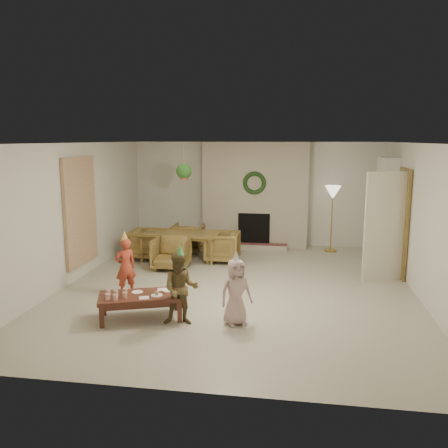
% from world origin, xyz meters
% --- Properties ---
extents(floor, '(7.00, 7.00, 0.00)m').
position_xyz_m(floor, '(0.00, 0.00, 0.00)').
color(floor, '#B7B29E').
rests_on(floor, ground).
extents(ceiling, '(7.00, 7.00, 0.00)m').
position_xyz_m(ceiling, '(0.00, 0.00, 2.50)').
color(ceiling, white).
rests_on(ceiling, wall_back).
extents(wall_back, '(7.00, 0.00, 7.00)m').
position_xyz_m(wall_back, '(0.00, 3.50, 1.25)').
color(wall_back, silver).
rests_on(wall_back, floor).
extents(wall_front, '(7.00, 0.00, 7.00)m').
position_xyz_m(wall_front, '(0.00, -3.50, 1.25)').
color(wall_front, silver).
rests_on(wall_front, floor).
extents(wall_left, '(0.00, 7.00, 7.00)m').
position_xyz_m(wall_left, '(-3.00, 0.00, 1.25)').
color(wall_left, silver).
rests_on(wall_left, floor).
extents(wall_right, '(0.00, 7.00, 7.00)m').
position_xyz_m(wall_right, '(3.00, 0.00, 1.25)').
color(wall_right, silver).
rests_on(wall_right, floor).
extents(fireplace_mass, '(2.50, 0.40, 2.50)m').
position_xyz_m(fireplace_mass, '(0.00, 3.30, 1.25)').
color(fireplace_mass, '#532A16').
rests_on(fireplace_mass, floor).
extents(fireplace_hearth, '(1.60, 0.30, 0.12)m').
position_xyz_m(fireplace_hearth, '(0.00, 2.95, 0.06)').
color(fireplace_hearth, maroon).
rests_on(fireplace_hearth, floor).
extents(fireplace_firebox, '(0.75, 0.12, 0.75)m').
position_xyz_m(fireplace_firebox, '(0.00, 3.12, 0.45)').
color(fireplace_firebox, black).
rests_on(fireplace_firebox, floor).
extents(fireplace_wreath, '(0.54, 0.10, 0.54)m').
position_xyz_m(fireplace_wreath, '(0.00, 3.07, 1.55)').
color(fireplace_wreath, '#183A15').
rests_on(fireplace_wreath, fireplace_mass).
extents(floor_lamp_base, '(0.28, 0.28, 0.03)m').
position_xyz_m(floor_lamp_base, '(1.80, 3.00, 0.02)').
color(floor_lamp_base, gold).
rests_on(floor_lamp_base, floor).
extents(floor_lamp_post, '(0.03, 0.03, 1.37)m').
position_xyz_m(floor_lamp_post, '(1.80, 3.00, 0.71)').
color(floor_lamp_post, gold).
rests_on(floor_lamp_post, floor).
extents(floor_lamp_shade, '(0.37, 0.37, 0.30)m').
position_xyz_m(floor_lamp_shade, '(1.80, 3.00, 1.37)').
color(floor_lamp_shade, beige).
rests_on(floor_lamp_shade, floor_lamp_post).
extents(bookshelf_carcass, '(0.30, 1.00, 2.20)m').
position_xyz_m(bookshelf_carcass, '(2.84, 2.30, 1.10)').
color(bookshelf_carcass, white).
rests_on(bookshelf_carcass, floor).
extents(bookshelf_shelf_a, '(0.30, 0.92, 0.03)m').
position_xyz_m(bookshelf_shelf_a, '(2.82, 2.30, 0.45)').
color(bookshelf_shelf_a, white).
rests_on(bookshelf_shelf_a, bookshelf_carcass).
extents(bookshelf_shelf_b, '(0.30, 0.92, 0.03)m').
position_xyz_m(bookshelf_shelf_b, '(2.82, 2.30, 0.85)').
color(bookshelf_shelf_b, white).
rests_on(bookshelf_shelf_b, bookshelf_carcass).
extents(bookshelf_shelf_c, '(0.30, 0.92, 0.03)m').
position_xyz_m(bookshelf_shelf_c, '(2.82, 2.30, 1.25)').
color(bookshelf_shelf_c, white).
rests_on(bookshelf_shelf_c, bookshelf_carcass).
extents(bookshelf_shelf_d, '(0.30, 0.92, 0.03)m').
position_xyz_m(bookshelf_shelf_d, '(2.82, 2.30, 1.65)').
color(bookshelf_shelf_d, white).
rests_on(bookshelf_shelf_d, bookshelf_carcass).
extents(books_row_lower, '(0.20, 0.40, 0.24)m').
position_xyz_m(books_row_lower, '(2.80, 2.15, 0.59)').
color(books_row_lower, '#AD2028').
rests_on(books_row_lower, bookshelf_shelf_a).
extents(books_row_mid, '(0.20, 0.44, 0.24)m').
position_xyz_m(books_row_mid, '(2.80, 2.35, 0.99)').
color(books_row_mid, '#254A88').
rests_on(books_row_mid, bookshelf_shelf_b).
extents(books_row_upper, '(0.20, 0.36, 0.22)m').
position_xyz_m(books_row_upper, '(2.80, 2.20, 1.38)').
color(books_row_upper, '#9F6722').
rests_on(books_row_upper, bookshelf_shelf_c).
extents(door_frame, '(0.05, 0.86, 2.04)m').
position_xyz_m(door_frame, '(2.96, 1.20, 1.02)').
color(door_frame, brown).
rests_on(door_frame, floor).
extents(door_leaf, '(0.77, 0.32, 2.00)m').
position_xyz_m(door_leaf, '(2.58, 0.82, 1.00)').
color(door_leaf, beige).
rests_on(door_leaf, floor).
extents(curtain_panel, '(0.06, 1.20, 2.00)m').
position_xyz_m(curtain_panel, '(-2.96, 0.20, 1.25)').
color(curtain_panel, '#CDB691').
rests_on(curtain_panel, wall_left).
extents(dining_table, '(1.66, 0.93, 0.58)m').
position_xyz_m(dining_table, '(-1.45, 1.69, 0.29)').
color(dining_table, brown).
rests_on(dining_table, floor).
extents(dining_chair_near, '(0.69, 0.71, 0.64)m').
position_xyz_m(dining_chair_near, '(-1.45, 0.96, 0.32)').
color(dining_chair_near, brown).
rests_on(dining_chair_near, floor).
extents(dining_chair_far, '(0.69, 0.71, 0.64)m').
position_xyz_m(dining_chair_far, '(-1.46, 2.42, 0.32)').
color(dining_chair_far, brown).
rests_on(dining_chair_far, floor).
extents(dining_chair_left, '(0.71, 0.69, 0.64)m').
position_xyz_m(dining_chair_left, '(-2.18, 1.69, 0.32)').
color(dining_chair_left, brown).
rests_on(dining_chair_left, floor).
extents(dining_chair_right, '(0.71, 0.69, 0.64)m').
position_xyz_m(dining_chair_right, '(-0.54, 1.69, 0.32)').
color(dining_chair_right, brown).
rests_on(dining_chair_right, floor).
extents(hanging_plant_cord, '(0.01, 0.01, 0.70)m').
position_xyz_m(hanging_plant_cord, '(-1.30, 1.50, 2.15)').
color(hanging_plant_cord, tan).
rests_on(hanging_plant_cord, ceiling).
extents(hanging_plant_pot, '(0.16, 0.16, 0.12)m').
position_xyz_m(hanging_plant_pot, '(-1.30, 1.50, 1.80)').
color(hanging_plant_pot, '#9C4D32').
rests_on(hanging_plant_pot, hanging_plant_cord).
extents(hanging_plant_foliage, '(0.32, 0.32, 0.32)m').
position_xyz_m(hanging_plant_foliage, '(-1.30, 1.50, 1.92)').
color(hanging_plant_foliage, '#1F4E1A').
rests_on(hanging_plant_foliage, hanging_plant_pot).
extents(coffee_table_top, '(1.31, 0.96, 0.05)m').
position_xyz_m(coffee_table_top, '(-1.19, -1.65, 0.34)').
color(coffee_table_top, '#51271B').
rests_on(coffee_table_top, floor).
extents(coffee_table_apron, '(1.20, 0.84, 0.07)m').
position_xyz_m(coffee_table_apron, '(-1.19, -1.65, 0.27)').
color(coffee_table_apron, '#51271B').
rests_on(coffee_table_apron, floor).
extents(coffee_leg_fl, '(0.08, 0.08, 0.31)m').
position_xyz_m(coffee_leg_fl, '(-1.62, -2.06, 0.15)').
color(coffee_leg_fl, '#51271B').
rests_on(coffee_leg_fl, floor).
extents(coffee_leg_fr, '(0.08, 0.08, 0.31)m').
position_xyz_m(coffee_leg_fr, '(-0.61, -1.70, 0.15)').
color(coffee_leg_fr, '#51271B').
rests_on(coffee_leg_fr, floor).
extents(coffee_leg_bl, '(0.08, 0.08, 0.31)m').
position_xyz_m(coffee_leg_bl, '(-1.78, -1.61, 0.15)').
color(coffee_leg_bl, '#51271B').
rests_on(coffee_leg_bl, floor).
extents(coffee_leg_br, '(0.08, 0.08, 0.31)m').
position_xyz_m(coffee_leg_br, '(-0.77, -1.24, 0.15)').
color(coffee_leg_br, '#51271B').
rests_on(coffee_leg_br, floor).
extents(cup_a, '(0.08, 0.08, 0.08)m').
position_xyz_m(cup_a, '(-1.58, -1.93, 0.41)').
color(cup_a, white).
rests_on(cup_a, coffee_table_top).
extents(cup_b, '(0.08, 0.08, 0.08)m').
position_xyz_m(cup_b, '(-1.64, -1.76, 0.41)').
color(cup_b, white).
rests_on(cup_b, coffee_table_top).
extents(cup_c, '(0.08, 0.08, 0.08)m').
position_xyz_m(cup_c, '(-1.46, -1.94, 0.41)').
color(cup_c, white).
rests_on(cup_c, coffee_table_top).
extents(cup_d, '(0.08, 0.08, 0.08)m').
position_xyz_m(cup_d, '(-1.52, -1.77, 0.41)').
color(cup_d, white).
rests_on(cup_d, coffee_table_top).
extents(cup_e, '(0.08, 0.08, 0.08)m').
position_xyz_m(cup_e, '(-1.36, -1.83, 0.41)').
color(cup_e, white).
rests_on(cup_e, coffee_table_top).
extents(cup_f, '(0.08, 0.08, 0.08)m').
position_xyz_m(cup_f, '(-1.42, -1.66, 0.41)').
color(cup_f, white).
rests_on(cup_f, coffee_table_top).
extents(plate_a, '(0.21, 0.21, 0.01)m').
position_xyz_m(plate_a, '(-1.27, -1.56, 0.37)').
color(plate_a, white).
rests_on(plate_a, coffee_table_top).
extents(plate_b, '(0.21, 0.21, 0.01)m').
position_xyz_m(plate_b, '(-0.95, -1.66, 0.37)').
color(plate_b, white).
rests_on(plate_b, coffee_table_top).
extents(plate_c, '(0.21, 0.21, 0.01)m').
position_xyz_m(plate_c, '(-0.84, -1.43, 0.37)').
color(plate_c, white).
rests_on(plate_c, coffee_table_top).
extents(food_scoop, '(0.08, 0.08, 0.06)m').
position_xyz_m(food_scoop, '(-0.95, -1.66, 0.40)').
color(food_scoop, tan).
rests_on(food_scoop, plate_b).
extents(napkin_left, '(0.17, 0.17, 0.01)m').
position_xyz_m(napkin_left, '(-1.10, -1.79, 0.37)').
color(napkin_left, '#FFBBBE').
rests_on(napkin_left, coffee_table_top).
extents(napkin_right, '(0.17, 0.17, 0.01)m').
position_xyz_m(napkin_right, '(-0.95, -1.39, 0.37)').
color(napkin_right, '#FFBBBE').
rests_on(napkin_right, coffee_table_top).
extents(child_red, '(0.42, 0.40, 0.97)m').
position_xyz_m(child_red, '(-1.78, -0.69, 0.48)').
color(child_red, '#AB3724').
rests_on(child_red, floor).
extents(party_hat_red, '(0.17, 0.17, 0.18)m').
position_xyz_m(party_hat_red, '(-1.78, -0.69, 1.01)').
color(party_hat_red, '#D6DE4A').
rests_on(party_hat_red, child_red).
extents(child_plaid, '(0.56, 0.47, 1.03)m').
position_xyz_m(child_plaid, '(-0.57, -1.76, 0.52)').
color(child_plaid, brown).
rests_on(child_plaid, floor).
extents(party_hat_plaid, '(0.14, 0.14, 0.17)m').
position_xyz_m(party_hat_plaid, '(-0.57, -1.76, 1.07)').
color(party_hat_plaid, '#44A054').
rests_on(party_hat_plaid, child_plaid).
extents(child_pink, '(0.55, 0.49, 0.94)m').
position_xyz_m(child_pink, '(0.19, -1.64, 0.47)').
color(child_pink, '#CBA5A3').
rests_on(child_pink, floor).
extents(party_hat_pink, '(0.16, 0.16, 0.17)m').
position_xyz_m(party_hat_pink, '(0.19, -1.64, 0.98)').
color(party_hat_pink, silver).
rests_on(party_hat_pink, child_pink).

